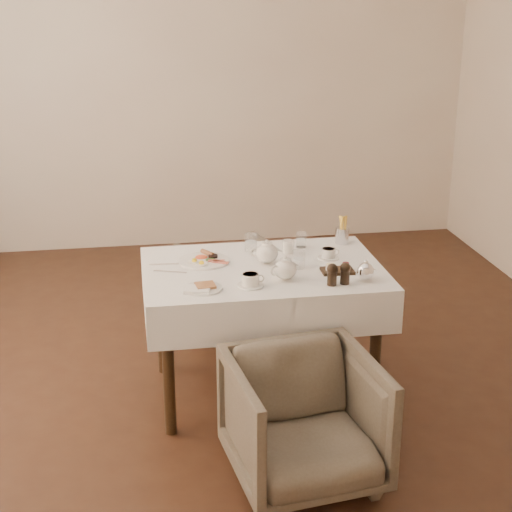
{
  "coord_description": "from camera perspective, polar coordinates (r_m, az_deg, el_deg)",
  "views": [
    {
      "loc": [
        -0.66,
        -4.1,
        2.23
      ],
      "look_at": [
        -0.01,
        -0.21,
        0.82
      ],
      "focal_mm": 55.0,
      "sensor_mm": 36.0,
      "label": 1
    }
  ],
  "objects": [
    {
      "name": "table",
      "position": [
        4.25,
        0.49,
        -2.31
      ],
      "size": [
        1.28,
        0.88,
        0.75
      ],
      "color": "black",
      "rests_on": "ground"
    },
    {
      "name": "armchair_near",
      "position": [
        3.68,
        3.53,
        -11.89
      ],
      "size": [
        0.74,
        0.76,
        0.61
      ],
      "primitive_type": "imported",
      "rotation": [
        0.0,
        0.0,
        0.13
      ],
      "color": "brown",
      "rests_on": "ground"
    },
    {
      "name": "armchair_far",
      "position": [
        5.21,
        -1.69,
        -2.24
      ],
      "size": [
        0.76,
        0.77,
        0.56
      ],
      "primitive_type": "imported",
      "rotation": [
        0.0,
        0.0,
        3.44
      ],
      "color": "brown",
      "rests_on": "ground"
    },
    {
      "name": "breakfast_plate",
      "position": [
        4.29,
        -3.79,
        -0.3
      ],
      "size": [
        0.28,
        0.28,
        0.03
      ],
      "rotation": [
        0.0,
        0.0,
        0.12
      ],
      "color": "white",
      "rests_on": "table"
    },
    {
      "name": "side_plate",
      "position": [
        3.91,
        -3.94,
        -2.36
      ],
      "size": [
        0.2,
        0.19,
        0.02
      ],
      "rotation": [
        0.0,
        0.0,
        -0.09
      ],
      "color": "white",
      "rests_on": "table"
    },
    {
      "name": "teapot_centre",
      "position": [
        4.25,
        0.79,
        0.34
      ],
      "size": [
        0.18,
        0.15,
        0.13
      ],
      "primitive_type": null,
      "rotation": [
        0.0,
        0.0,
        -0.1
      ],
      "color": "white",
      "rests_on": "table"
    },
    {
      "name": "teapot_front",
      "position": [
        4.02,
        2.14,
        -0.85
      ],
      "size": [
        0.2,
        0.17,
        0.13
      ],
      "primitive_type": null,
      "rotation": [
        0.0,
        0.0,
        0.36
      ],
      "color": "white",
      "rests_on": "table"
    },
    {
      "name": "creamer",
      "position": [
        4.41,
        2.36,
        0.69
      ],
      "size": [
        0.08,
        0.08,
        0.07
      ],
      "primitive_type": "cylinder",
      "rotation": [
        0.0,
        0.0,
        0.3
      ],
      "color": "white",
      "rests_on": "table"
    },
    {
      "name": "teacup_near",
      "position": [
        3.94,
        -0.4,
        -1.8
      ],
      "size": [
        0.14,
        0.14,
        0.07
      ],
      "rotation": [
        0.0,
        0.0,
        -0.12
      ],
      "color": "white",
      "rests_on": "table"
    },
    {
      "name": "teacup_far",
      "position": [
        4.35,
        5.29,
        0.15
      ],
      "size": [
        0.12,
        0.12,
        0.06
      ],
      "rotation": [
        0.0,
        0.0,
        -0.06
      ],
      "color": "white",
      "rests_on": "table"
    },
    {
      "name": "glass_left",
      "position": [
        4.45,
        -0.37,
        1.01
      ],
      "size": [
        0.09,
        0.09,
        0.1
      ],
      "primitive_type": "cylinder",
      "rotation": [
        0.0,
        0.0,
        -0.31
      ],
      "color": "silver",
      "rests_on": "table"
    },
    {
      "name": "glass_mid",
      "position": [
        4.19,
        3.12,
        -0.24
      ],
      "size": [
        0.08,
        0.08,
        0.1
      ],
      "primitive_type": "cylinder",
      "rotation": [
        0.0,
        0.0,
        0.1
      ],
      "color": "silver",
      "rests_on": "table"
    },
    {
      "name": "glass_right",
      "position": [
        4.51,
        3.3,
        1.17
      ],
      "size": [
        0.08,
        0.08,
        0.09
      ],
      "primitive_type": "cylinder",
      "rotation": [
        0.0,
        0.0,
        0.25
      ],
      "color": "silver",
      "rests_on": "table"
    },
    {
      "name": "condiment_board",
      "position": [
        4.16,
        5.92,
        -0.99
      ],
      "size": [
        0.17,
        0.12,
        0.04
      ],
      "rotation": [
        0.0,
        0.0,
        -0.03
      ],
      "color": "black",
      "rests_on": "table"
    },
    {
      "name": "pepper_mill_left",
      "position": [
        3.97,
        5.56,
        -1.33
      ],
      "size": [
        0.07,
        0.07,
        0.12
      ],
      "primitive_type": null,
      "rotation": [
        0.0,
        0.0,
        0.18
      ],
      "color": "black",
      "rests_on": "table"
    },
    {
      "name": "pepper_mill_right",
      "position": [
        3.99,
        6.5,
        -1.25
      ],
      "size": [
        0.07,
        0.07,
        0.11
      ],
      "primitive_type": null,
      "rotation": [
        0.0,
        0.0,
        0.34
      ],
      "color": "black",
      "rests_on": "table"
    },
    {
      "name": "silver_pot",
      "position": [
        4.04,
        7.97,
        -1.02
      ],
      "size": [
        0.13,
        0.11,
        0.11
      ],
      "primitive_type": null,
      "rotation": [
        0.0,
        0.0,
        0.28
      ],
      "color": "white",
      "rests_on": "table"
    },
    {
      "name": "fries_cup",
      "position": [
        4.59,
        6.29,
        1.81
      ],
      "size": [
        0.08,
        0.08,
        0.17
      ],
      "rotation": [
        0.0,
        0.0,
        0.4
      ],
      "color": "silver",
      "rests_on": "table"
    },
    {
      "name": "cutlery_fork",
      "position": [
        4.27,
        -6.58,
        -0.6
      ],
      "size": [
        0.18,
        0.04,
        0.0
      ],
      "primitive_type": "cube",
      "rotation": [
        0.0,
        0.0,
        1.45
      ],
      "color": "silver",
      "rests_on": "table"
    },
    {
      "name": "cutlery_knife",
      "position": [
        4.16,
        -6.27,
        -1.15
      ],
      "size": [
        0.18,
        0.07,
        0.0
      ],
      "primitive_type": "cube",
      "rotation": [
        0.0,
        0.0,
        1.24
      ],
      "color": "silver",
      "rests_on": "table"
    }
  ]
}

